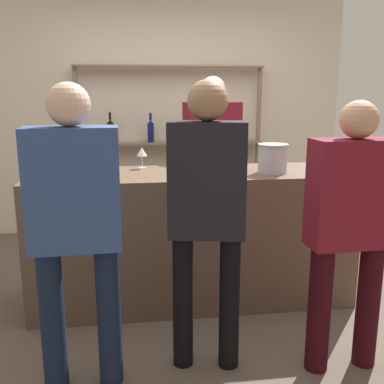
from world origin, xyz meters
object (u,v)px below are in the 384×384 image
at_px(server_behind_counter, 212,157).
at_px(customer_right, 351,221).
at_px(counter_bottle_0, 88,157).
at_px(counter_bottle_1, 204,157).
at_px(customer_center, 207,206).
at_px(counter_bottle_2, 237,155).
at_px(cork_jar, 239,161).
at_px(customer_left, 75,219).
at_px(ice_bucket, 273,158).
at_px(wine_glass, 142,152).

height_order(server_behind_counter, customer_right, server_behind_counter).
bearing_deg(counter_bottle_0, server_behind_counter, 36.37).
xyz_separation_m(counter_bottle_1, server_behind_counter, (0.21, 0.84, -0.12)).
bearing_deg(server_behind_counter, customer_center, -21.38).
relative_size(counter_bottle_0, counter_bottle_2, 1.00).
bearing_deg(customer_right, counter_bottle_0, 53.78).
bearing_deg(customer_center, customer_right, -87.60).
bearing_deg(customer_center, cork_jar, -11.69).
height_order(counter_bottle_0, customer_center, customer_center).
bearing_deg(counter_bottle_2, counter_bottle_1, -170.79).
relative_size(customer_center, customer_left, 1.01).
bearing_deg(server_behind_counter, customer_right, 4.13).
height_order(server_behind_counter, customer_center, server_behind_counter).
bearing_deg(cork_jar, counter_bottle_0, -175.61).
distance_m(counter_bottle_0, ice_bucket, 1.33).
relative_size(counter_bottle_1, customer_center, 0.19).
distance_m(counter_bottle_0, customer_center, 1.16).
distance_m(wine_glass, customer_right, 1.68).
xyz_separation_m(customer_center, customer_right, (0.79, -0.12, -0.08)).
bearing_deg(counter_bottle_1, customer_right, -54.85).
relative_size(counter_bottle_2, server_behind_counter, 0.19).
xyz_separation_m(counter_bottle_1, customer_center, (-0.12, -0.82, -0.14)).
height_order(counter_bottle_2, customer_left, customer_left).
bearing_deg(ice_bucket, wine_glass, 160.84).
bearing_deg(counter_bottle_2, counter_bottle_0, 178.21).
distance_m(counter_bottle_2, cork_jar, 0.14).
height_order(counter_bottle_2, customer_right, customer_right).
xyz_separation_m(wine_glass, ice_bucket, (0.94, -0.33, -0.02)).
bearing_deg(counter_bottle_1, server_behind_counter, 75.84).
bearing_deg(wine_glass, customer_center, -74.01).
xyz_separation_m(customer_center, customer_left, (-0.70, -0.09, -0.02)).
xyz_separation_m(cork_jar, customer_center, (-0.42, -0.99, -0.09)).
distance_m(counter_bottle_0, server_behind_counter, 1.30).
bearing_deg(customer_center, counter_bottle_1, 2.93).
bearing_deg(cork_jar, counter_bottle_2, -108.44).
relative_size(counter_bottle_2, ice_bucket, 1.48).
distance_m(counter_bottle_2, customer_left, 1.45).
relative_size(counter_bottle_2, cork_jar, 2.65).
xyz_separation_m(wine_glass, customer_left, (-0.38, -1.21, -0.17)).
bearing_deg(customer_right, cork_jar, 16.62).
bearing_deg(ice_bucket, counter_bottle_1, 176.20).
xyz_separation_m(counter_bottle_1, counter_bottle_2, (0.26, 0.04, 0.01)).
height_order(counter_bottle_1, counter_bottle_2, counter_bottle_2).
bearing_deg(counter_bottle_0, cork_jar, 4.39).
bearing_deg(customer_center, server_behind_counter, -0.10).
bearing_deg(customer_center, wine_glass, 27.14).
relative_size(counter_bottle_1, customer_right, 0.21).
bearing_deg(customer_left, customer_right, -93.20).
bearing_deg(cork_jar, ice_bucket, -43.21).
bearing_deg(counter_bottle_0, counter_bottle_1, -5.21).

